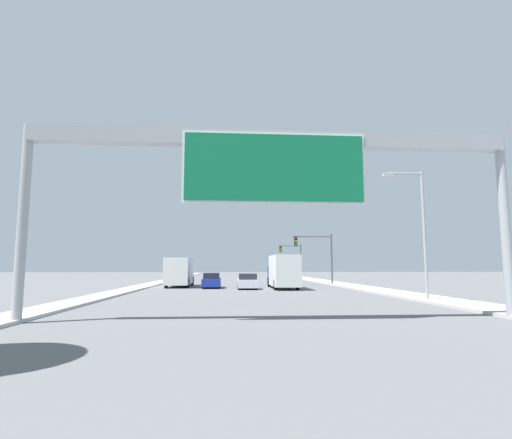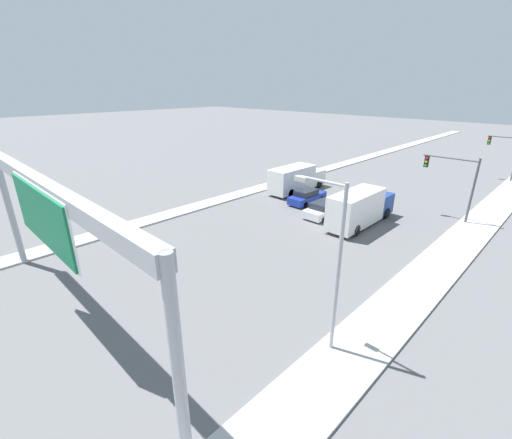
{
  "view_description": "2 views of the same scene",
  "coord_description": "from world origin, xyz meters",
  "px_view_note": "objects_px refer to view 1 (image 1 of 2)",
  "views": [
    {
      "loc": [
        -1.88,
        1.82,
        2.18
      ],
      "look_at": [
        0.0,
        28.64,
        5.32
      ],
      "focal_mm": 28.0,
      "sensor_mm": 36.0,
      "label": 1
    },
    {
      "loc": [
        16.82,
        14.18,
        11.68
      ],
      "look_at": [
        0.87,
        30.45,
        2.73
      ],
      "focal_mm": 24.0,
      "sensor_mm": 36.0,
      "label": 2
    }
  ],
  "objects_px": {
    "car_near_left": "(247,282)",
    "truck_box_primary": "(283,272)",
    "traffic_light_mid_block": "(294,256)",
    "street_lamp_right": "(419,223)",
    "car_mid_left": "(212,281)",
    "sign_gantry": "(274,161)",
    "truck_box_secondary": "(180,272)",
    "traffic_light_near_intersection": "(319,250)"
  },
  "relations": [
    {
      "from": "car_near_left",
      "to": "sign_gantry",
      "type": "bearing_deg",
      "value": -90.0
    },
    {
      "from": "truck_box_primary",
      "to": "traffic_light_near_intersection",
      "type": "xyz_separation_m",
      "value": [
        5.22,
        7.09,
        2.4
      ]
    },
    {
      "from": "car_near_left",
      "to": "truck_box_primary",
      "type": "height_order",
      "value": "truck_box_primary"
    },
    {
      "from": "truck_box_primary",
      "to": "traffic_light_mid_block",
      "type": "relative_size",
      "value": 1.45
    },
    {
      "from": "truck_box_primary",
      "to": "traffic_light_near_intersection",
      "type": "height_order",
      "value": "traffic_light_near_intersection"
    },
    {
      "from": "sign_gantry",
      "to": "car_mid_left",
      "type": "height_order",
      "value": "sign_gantry"
    },
    {
      "from": "street_lamp_right",
      "to": "car_mid_left",
      "type": "bearing_deg",
      "value": 128.86
    },
    {
      "from": "car_mid_left",
      "to": "car_near_left",
      "type": "bearing_deg",
      "value": -30.19
    },
    {
      "from": "car_mid_left",
      "to": "traffic_light_mid_block",
      "type": "relative_size",
      "value": 0.79
    },
    {
      "from": "car_mid_left",
      "to": "traffic_light_mid_block",
      "type": "distance_m",
      "value": 28.49
    },
    {
      "from": "car_mid_left",
      "to": "truck_box_primary",
      "type": "distance_m",
      "value": 7.27
    },
    {
      "from": "car_mid_left",
      "to": "car_near_left",
      "type": "distance_m",
      "value": 4.05
    },
    {
      "from": "sign_gantry",
      "to": "truck_box_secondary",
      "type": "bearing_deg",
      "value": 104.4
    },
    {
      "from": "truck_box_primary",
      "to": "street_lamp_right",
      "type": "bearing_deg",
      "value": -66.6
    },
    {
      "from": "traffic_light_mid_block",
      "to": "street_lamp_right",
      "type": "xyz_separation_m",
      "value": [
        0.98,
        -42.16,
        0.94
      ]
    },
    {
      "from": "truck_box_primary",
      "to": "truck_box_secondary",
      "type": "relative_size",
      "value": 1.03
    },
    {
      "from": "truck_box_secondary",
      "to": "street_lamp_right",
      "type": "xyz_separation_m",
      "value": [
        17.02,
        -19.32,
        3.31
      ]
    },
    {
      "from": "traffic_light_near_intersection",
      "to": "traffic_light_mid_block",
      "type": "bearing_deg",
      "value": 89.08
    },
    {
      "from": "car_near_left",
      "to": "truck_box_primary",
      "type": "xyz_separation_m",
      "value": [
        3.5,
        0.33,
        0.94
      ]
    },
    {
      "from": "sign_gantry",
      "to": "truck_box_primary",
      "type": "relative_size",
      "value": 2.4
    },
    {
      "from": "sign_gantry",
      "to": "traffic_light_near_intersection",
      "type": "xyz_separation_m",
      "value": [
        8.72,
        30.1,
        -2.49
      ]
    },
    {
      "from": "car_near_left",
      "to": "car_mid_left",
      "type": "bearing_deg",
      "value": 149.81
    },
    {
      "from": "car_mid_left",
      "to": "street_lamp_right",
      "type": "bearing_deg",
      "value": -51.14
    },
    {
      "from": "car_near_left",
      "to": "street_lamp_right",
      "type": "distance_m",
      "value": 18.3
    },
    {
      "from": "traffic_light_near_intersection",
      "to": "car_mid_left",
      "type": "bearing_deg",
      "value": -156.23
    },
    {
      "from": "traffic_light_near_intersection",
      "to": "street_lamp_right",
      "type": "bearing_deg",
      "value": -86.64
    },
    {
      "from": "truck_box_secondary",
      "to": "street_lamp_right",
      "type": "relative_size",
      "value": 1.0
    },
    {
      "from": "sign_gantry",
      "to": "truck_box_secondary",
      "type": "height_order",
      "value": "sign_gantry"
    },
    {
      "from": "car_near_left",
      "to": "traffic_light_mid_block",
      "type": "height_order",
      "value": "traffic_light_mid_block"
    },
    {
      "from": "sign_gantry",
      "to": "truck_box_primary",
      "type": "xyz_separation_m",
      "value": [
        3.5,
        23.01,
        -4.9
      ]
    },
    {
      "from": "sign_gantry",
      "to": "truck_box_secondary",
      "type": "distance_m",
      "value": 28.58
    },
    {
      "from": "sign_gantry",
      "to": "car_near_left",
      "type": "bearing_deg",
      "value": 90.0
    },
    {
      "from": "car_mid_left",
      "to": "traffic_light_near_intersection",
      "type": "relative_size",
      "value": 0.78
    },
    {
      "from": "car_near_left",
      "to": "traffic_light_mid_block",
      "type": "relative_size",
      "value": 0.77
    },
    {
      "from": "car_near_left",
      "to": "truck_box_secondary",
      "type": "height_order",
      "value": "truck_box_secondary"
    },
    {
      "from": "truck_box_primary",
      "to": "street_lamp_right",
      "type": "relative_size",
      "value": 1.04
    },
    {
      "from": "car_near_left",
      "to": "traffic_light_near_intersection",
      "type": "relative_size",
      "value": 0.76
    },
    {
      "from": "car_near_left",
      "to": "traffic_light_near_intersection",
      "type": "height_order",
      "value": "traffic_light_near_intersection"
    },
    {
      "from": "sign_gantry",
      "to": "traffic_light_near_intersection",
      "type": "distance_m",
      "value": 31.44
    },
    {
      "from": "truck_box_primary",
      "to": "truck_box_secondary",
      "type": "bearing_deg",
      "value": 157.97
    },
    {
      "from": "sign_gantry",
      "to": "truck_box_secondary",
      "type": "xyz_separation_m",
      "value": [
        -7.0,
        27.26,
        -4.99
      ]
    },
    {
      "from": "traffic_light_mid_block",
      "to": "street_lamp_right",
      "type": "bearing_deg",
      "value": -88.67
    }
  ]
}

